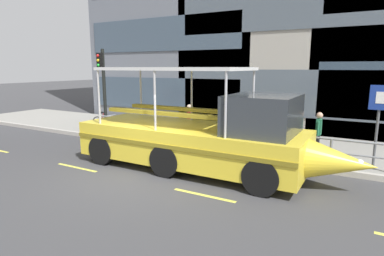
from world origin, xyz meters
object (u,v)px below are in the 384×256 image
object	(u,v)px
duck_tour_boat	(204,138)
leaned_bicycle	(105,124)
pedestrian_mid_right	(189,119)
traffic_light_pole	(103,82)
parking_sign	(379,112)
pedestrian_mid_left	(229,120)
pedestrian_near_bow	(319,130)

from	to	relation	value
duck_tour_boat	leaned_bicycle	bearing A→B (deg)	159.87
leaned_bicycle	pedestrian_mid_right	distance (m)	4.70
traffic_light_pole	duck_tour_boat	world-z (taller)	traffic_light_pole
duck_tour_boat	parking_sign	bearing A→B (deg)	27.04
leaned_bicycle	pedestrian_mid_left	world-z (taller)	pedestrian_mid_left
traffic_light_pole	parking_sign	world-z (taller)	traffic_light_pole
parking_sign	traffic_light_pole	bearing A→B (deg)	179.40
leaned_bicycle	pedestrian_mid_left	xyz separation A→B (m)	(6.21, 0.86, 0.56)
parking_sign	pedestrian_near_bow	distance (m)	1.97
parking_sign	pedestrian_mid_right	bearing A→B (deg)	177.75
parking_sign	pedestrian_near_bow	world-z (taller)	parking_sign
parking_sign	pedestrian_near_bow	size ratio (longest dim) A/B	1.63
duck_tour_boat	pedestrian_mid_left	bearing A→B (deg)	99.82
pedestrian_mid_left	parking_sign	bearing A→B (deg)	-9.46
leaned_bicycle	pedestrian_near_bow	distance (m)	9.86
leaned_bicycle	traffic_light_pole	bearing A→B (deg)	138.97
pedestrian_mid_left	pedestrian_mid_right	world-z (taller)	pedestrian_mid_right
pedestrian_near_bow	pedestrian_mid_right	distance (m)	5.18
pedestrian_near_bow	pedestrian_mid_right	size ratio (longest dim) A/B	1.01
leaned_bicycle	pedestrian_near_bow	bearing A→B (deg)	2.08
parking_sign	pedestrian_mid_left	xyz separation A→B (m)	(-5.39, 0.90, -0.82)
pedestrian_near_bow	duck_tour_boat	bearing A→B (deg)	-137.00
traffic_light_pole	pedestrian_near_bow	world-z (taller)	traffic_light_pole
pedestrian_near_bow	traffic_light_pole	bearing A→B (deg)	-178.44
traffic_light_pole	pedestrian_mid_left	distance (m)	6.53
parking_sign	pedestrian_mid_right	xyz separation A→B (m)	(-6.93, 0.27, -0.81)
parking_sign	leaned_bicycle	bearing A→B (deg)	179.83
pedestrian_near_bow	parking_sign	bearing A→B (deg)	-12.56
traffic_light_pole	leaned_bicycle	world-z (taller)	traffic_light_pole
pedestrian_near_bow	pedestrian_mid_right	world-z (taller)	pedestrian_near_bow
pedestrian_near_bow	pedestrian_mid_right	bearing A→B (deg)	-178.69
pedestrian_mid_left	pedestrian_mid_right	xyz separation A→B (m)	(-1.55, -0.62, 0.02)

